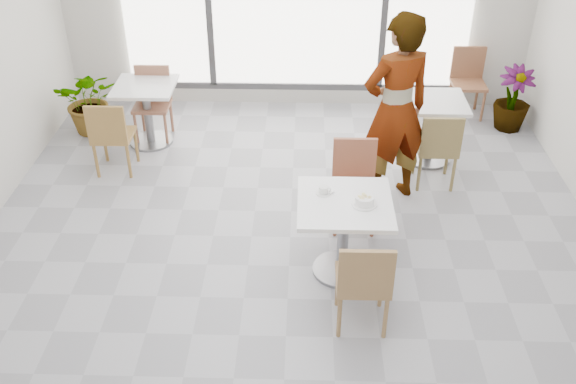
{
  "coord_description": "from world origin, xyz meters",
  "views": [
    {
      "loc": [
        0.12,
        -4.52,
        3.74
      ],
      "look_at": [
        0.0,
        -0.3,
        1.0
      ],
      "focal_mm": 39.87,
      "sensor_mm": 36.0,
      "label": 1
    }
  ],
  "objects_px": {
    "bg_table_right": "(432,122)",
    "plant_right": "(513,99)",
    "coffee_cup": "(324,190)",
    "bg_chair_left_far": "(153,98)",
    "person": "(396,110)",
    "bg_chair_right_near": "(438,145)",
    "chair_near": "(364,280)",
    "plant_left": "(90,101)",
    "bg_table_left": "(147,106)",
    "chair_far": "(354,178)",
    "bg_chair_right_far": "(468,77)",
    "oatmeal_bowl": "(364,200)",
    "bg_chair_left_near": "(111,133)",
    "main_table": "(344,224)"
  },
  "relations": [
    {
      "from": "person",
      "to": "bg_chair_left_far",
      "type": "height_order",
      "value": "person"
    },
    {
      "from": "chair_near",
      "to": "plant_left",
      "type": "distance_m",
      "value": 4.58
    },
    {
      "from": "chair_near",
      "to": "bg_chair_right_near",
      "type": "xyz_separation_m",
      "value": [
        0.93,
        2.17,
        0.0
      ]
    },
    {
      "from": "oatmeal_bowl",
      "to": "main_table",
      "type": "bearing_deg",
      "value": 165.05
    },
    {
      "from": "chair_near",
      "to": "oatmeal_bowl",
      "type": "relative_size",
      "value": 4.14
    },
    {
      "from": "chair_near",
      "to": "plant_left",
      "type": "xyz_separation_m",
      "value": [
        -3.11,
        3.35,
        -0.08
      ]
    },
    {
      "from": "person",
      "to": "chair_near",
      "type": "bearing_deg",
      "value": 56.36
    },
    {
      "from": "chair_far",
      "to": "bg_chair_right_far",
      "type": "distance_m",
      "value": 3.0
    },
    {
      "from": "person",
      "to": "bg_table_left",
      "type": "xyz_separation_m",
      "value": [
        -2.76,
        1.09,
        -0.5
      ]
    },
    {
      "from": "chair_far",
      "to": "plant_left",
      "type": "xyz_separation_m",
      "value": [
        -3.13,
        1.85,
        -0.08
      ]
    },
    {
      "from": "bg_chair_right_near",
      "to": "bg_table_right",
      "type": "bearing_deg",
      "value": -92.97
    },
    {
      "from": "bg_chair_left_near",
      "to": "main_table",
      "type": "bearing_deg",
      "value": 146.27
    },
    {
      "from": "main_table",
      "to": "oatmeal_bowl",
      "type": "relative_size",
      "value": 3.81
    },
    {
      "from": "chair_far",
      "to": "oatmeal_bowl",
      "type": "relative_size",
      "value": 4.14
    },
    {
      "from": "person",
      "to": "bg_chair_right_near",
      "type": "xyz_separation_m",
      "value": [
        0.51,
        0.19,
        -0.49
      ]
    },
    {
      "from": "bg_chair_right_far",
      "to": "plant_right",
      "type": "xyz_separation_m",
      "value": [
        0.48,
        -0.45,
        -0.1
      ]
    },
    {
      "from": "coffee_cup",
      "to": "bg_table_right",
      "type": "bearing_deg",
      "value": 56.71
    },
    {
      "from": "bg_chair_right_far",
      "to": "chair_near",
      "type": "bearing_deg",
      "value": -112.01
    },
    {
      "from": "plant_right",
      "to": "person",
      "type": "bearing_deg",
      "value": -136.61
    },
    {
      "from": "main_table",
      "to": "bg_table_left",
      "type": "height_order",
      "value": "same"
    },
    {
      "from": "oatmeal_bowl",
      "to": "bg_chair_left_near",
      "type": "distance_m",
      "value": 3.12
    },
    {
      "from": "oatmeal_bowl",
      "to": "bg_chair_left_far",
      "type": "relative_size",
      "value": 0.24
    },
    {
      "from": "main_table",
      "to": "bg_chair_left_far",
      "type": "height_order",
      "value": "bg_chair_left_far"
    },
    {
      "from": "bg_chair_right_far",
      "to": "plant_left",
      "type": "distance_m",
      "value": 4.79
    },
    {
      "from": "bg_table_right",
      "to": "plant_left",
      "type": "xyz_separation_m",
      "value": [
        -4.07,
        0.6,
        -0.07
      ]
    },
    {
      "from": "main_table",
      "to": "plant_right",
      "type": "distance_m",
      "value": 3.63
    },
    {
      "from": "bg_table_right",
      "to": "plant_right",
      "type": "relative_size",
      "value": 0.93
    },
    {
      "from": "oatmeal_bowl",
      "to": "coffee_cup",
      "type": "height_order",
      "value": "oatmeal_bowl"
    },
    {
      "from": "person",
      "to": "bg_chair_right_far",
      "type": "height_order",
      "value": "person"
    },
    {
      "from": "person",
      "to": "plant_right",
      "type": "height_order",
      "value": "person"
    },
    {
      "from": "main_table",
      "to": "bg_chair_right_far",
      "type": "height_order",
      "value": "bg_chair_right_far"
    },
    {
      "from": "oatmeal_bowl",
      "to": "plant_right",
      "type": "relative_size",
      "value": 0.26
    },
    {
      "from": "person",
      "to": "bg_chair_right_near",
      "type": "distance_m",
      "value": 0.73
    },
    {
      "from": "bg_table_left",
      "to": "plant_right",
      "type": "distance_m",
      "value": 4.47
    },
    {
      "from": "plant_right",
      "to": "bg_table_left",
      "type": "bearing_deg",
      "value": -173.57
    },
    {
      "from": "bg_chair_right_far",
      "to": "plant_right",
      "type": "relative_size",
      "value": 1.07
    },
    {
      "from": "chair_near",
      "to": "bg_chair_left_near",
      "type": "xyz_separation_m",
      "value": [
        -2.58,
        2.35,
        0.0
      ]
    },
    {
      "from": "bg_chair_left_far",
      "to": "oatmeal_bowl",
      "type": "bearing_deg",
      "value": -48.03
    },
    {
      "from": "bg_table_right",
      "to": "plant_right",
      "type": "distance_m",
      "value": 1.41
    },
    {
      "from": "chair_near",
      "to": "bg_table_left",
      "type": "distance_m",
      "value": 3.87
    },
    {
      "from": "chair_far",
      "to": "coffee_cup",
      "type": "height_order",
      "value": "chair_far"
    },
    {
      "from": "bg_table_right",
      "to": "bg_chair_right_far",
      "type": "relative_size",
      "value": 0.86
    },
    {
      "from": "coffee_cup",
      "to": "bg_chair_left_far",
      "type": "relative_size",
      "value": 0.18
    },
    {
      "from": "bg_table_left",
      "to": "oatmeal_bowl",
      "type": "bearing_deg",
      "value": -45.4
    },
    {
      "from": "chair_near",
      "to": "bg_table_left",
      "type": "xyz_separation_m",
      "value": [
        -2.34,
        3.07,
        -0.01
      ]
    },
    {
      "from": "main_table",
      "to": "chair_far",
      "type": "distance_m",
      "value": 0.8
    },
    {
      "from": "bg_chair_left_near",
      "to": "plant_right",
      "type": "height_order",
      "value": "bg_chair_left_near"
    },
    {
      "from": "coffee_cup",
      "to": "person",
      "type": "relative_size",
      "value": 0.08
    },
    {
      "from": "bg_chair_left_far",
      "to": "plant_right",
      "type": "distance_m",
      "value": 4.43
    },
    {
      "from": "oatmeal_bowl",
      "to": "plant_left",
      "type": "relative_size",
      "value": 0.25
    }
  ]
}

